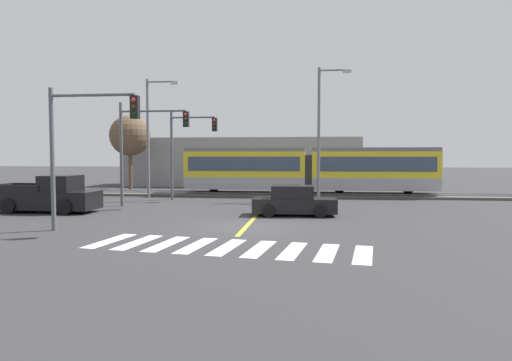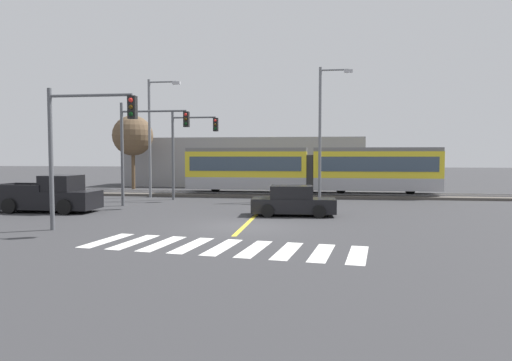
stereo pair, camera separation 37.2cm
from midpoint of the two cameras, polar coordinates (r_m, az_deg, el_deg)
name	(u,v)px [view 2 (the right image)]	position (r m, az deg, el deg)	size (l,w,h in m)	color
ground_plane	(244,226)	(19.68, -0.94, -5.75)	(200.00, 200.00, 0.00)	#333335
track_bed	(276,194)	(34.49, 2.86, -1.76)	(120.00, 4.00, 0.18)	#4C4742
rail_near	(275,193)	(33.76, 2.76, -1.63)	(120.00, 0.08, 0.10)	#939399
rail_far	(277,192)	(35.19, 2.96, -1.43)	(120.00, 0.08, 0.10)	#939399
light_rail_tram	(310,169)	(34.25, 7.10, 1.47)	(18.50, 2.64, 3.43)	#9E9EA3
crosswalk_stripe_0	(107,240)	(17.26, -17.55, -7.14)	(0.56, 2.80, 0.01)	silver
crosswalk_stripe_1	(134,242)	(16.69, -14.37, -7.45)	(0.56, 2.80, 0.01)	silver
crosswalk_stripe_2	(162,244)	(16.18, -10.96, -7.74)	(0.56, 2.80, 0.01)	silver
crosswalk_stripe_3	(192,245)	(15.72, -7.34, -8.03)	(0.56, 2.80, 0.01)	silver
crosswalk_stripe_4	(222,247)	(15.33, -3.52, -8.30)	(0.56, 2.80, 0.01)	silver
crosswalk_stripe_5	(254,249)	(15.01, 0.50, -8.54)	(0.56, 2.80, 0.01)	silver
crosswalk_stripe_6	(287,251)	(14.76, 4.67, -8.75)	(0.56, 2.80, 0.01)	silver
crosswalk_stripe_7	(322,253)	(14.60, 8.96, -8.91)	(0.56, 2.80, 0.01)	silver
crosswalk_stripe_8	(358,255)	(14.51, 13.33, -9.03)	(0.56, 2.80, 0.01)	silver
lane_centre_line	(260,211)	(24.85, 0.91, -3.88)	(0.20, 15.51, 0.01)	gold
sedan_crossing	(293,202)	(23.20, 5.14, -2.66)	(4.26, 2.04, 1.52)	black
pickup_truck	(50,196)	(26.90, -23.97, -1.81)	(5.43, 2.30, 1.98)	black
traffic_light_far_left	(188,142)	(31.40, -8.18, 4.82)	(3.25, 0.38, 6.11)	#515459
traffic_light_near_left	(80,135)	(19.58, -20.62, 5.34)	(3.75, 0.38, 5.75)	#515459
traffic_light_mid_left	(145,138)	(27.99, -13.38, 5.19)	(4.25, 0.38, 6.19)	#515459
street_lamp_west	(153,130)	(33.79, -12.48, 6.14)	(2.41, 0.28, 8.48)	slate
street_lamp_centre	(323,125)	(31.37, 8.71, 6.82)	(2.23, 0.28, 8.96)	slate
bare_tree_far_west	(133,136)	(42.56, -14.91, 5.41)	(3.61, 3.61, 6.63)	brown
building_backdrop_far	(245,162)	(45.84, -1.17, 2.32)	(23.11, 6.00, 4.75)	gray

